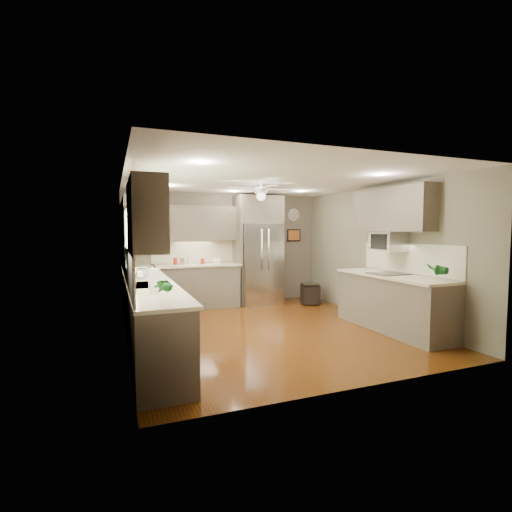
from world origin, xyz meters
TOP-DOWN VIEW (x-y plane):
  - floor at (0.00, 0.00)m, footprint 5.00×5.00m
  - ceiling at (0.00, 0.00)m, footprint 5.00×5.00m
  - wall_back at (0.00, 2.50)m, footprint 4.50×0.00m
  - wall_front at (0.00, -2.50)m, footprint 4.50×0.00m
  - wall_left at (-2.25, 0.00)m, footprint 0.00×5.00m
  - wall_right at (2.25, 0.00)m, footprint 0.00×5.00m
  - canister_a at (-1.18, 2.22)m, footprint 0.11×0.11m
  - canister_b at (-1.04, 2.23)m, footprint 0.10×0.10m
  - canister_c at (-0.88, 2.24)m, footprint 0.13×0.13m
  - canister_d at (-0.60, 2.18)m, footprint 0.09×0.09m
  - soap_bottle at (-2.06, 0.10)m, footprint 0.10×0.10m
  - potted_plant_left at (-1.94, -1.77)m, footprint 0.18×0.14m
  - potted_plant_right at (1.90, -1.69)m, footprint 0.22×0.19m
  - bowl at (-0.26, 2.23)m, footprint 0.22×0.22m
  - left_run at (-1.95, 0.15)m, footprint 0.65×4.70m
  - back_run at (-0.72, 2.20)m, footprint 1.85×0.65m
  - uppers at (-0.74, 0.71)m, footprint 4.50×4.70m
  - window at (-2.22, -0.50)m, footprint 0.05×1.12m
  - sink at (-1.93, -0.50)m, footprint 0.50×0.70m
  - refrigerator at (0.70, 2.16)m, footprint 1.06×0.75m
  - right_run at (1.93, -0.80)m, footprint 0.70×2.20m
  - microwave at (2.03, -0.55)m, footprint 0.43×0.55m
  - ceiling_fan at (-0.00, 0.30)m, footprint 1.18×1.18m
  - recessed_lights at (-0.04, 0.40)m, footprint 2.84×3.14m
  - wall_clock at (1.75, 2.48)m, footprint 0.30×0.03m
  - framed_print at (1.75, 2.48)m, footprint 0.36×0.03m
  - stool at (1.72, 1.59)m, footprint 0.44×0.44m
  - paper_towel at (-1.98, -1.27)m, footprint 0.13×0.13m

SIDE VIEW (x-z plane):
  - floor at x=0.00m, z-range 0.00..0.00m
  - stool at x=1.72m, z-range 0.01..0.47m
  - left_run at x=-1.95m, z-range -0.24..1.21m
  - back_run at x=-0.72m, z-range -0.24..1.21m
  - right_run at x=1.93m, z-range -0.24..1.21m
  - sink at x=-1.93m, z-range 0.75..1.07m
  - bowl at x=-0.26m, z-range 0.94..0.99m
  - canister_d at x=-0.60m, z-range 0.93..1.07m
  - canister_b at x=-1.04m, z-range 0.94..1.08m
  - canister_a at x=-1.18m, z-range 0.95..1.09m
  - soap_bottle at x=-2.06m, z-range 0.94..1.11m
  - canister_c at x=-0.88m, z-range 0.94..1.12m
  - paper_towel at x=-1.98m, z-range 0.92..1.24m
  - potted_plant_left at x=-1.94m, z-range 0.94..1.24m
  - potted_plant_right at x=1.90m, z-range 0.94..1.28m
  - refrigerator at x=0.70m, z-range -0.04..2.41m
  - wall_back at x=0.00m, z-range -1.00..3.50m
  - wall_front at x=0.00m, z-range -1.00..3.50m
  - wall_left at x=-2.25m, z-range -1.25..3.75m
  - wall_right at x=2.25m, z-range -1.25..3.75m
  - microwave at x=2.03m, z-range 1.31..1.65m
  - framed_print at x=1.75m, z-range 1.40..1.70m
  - window at x=-2.22m, z-range 1.09..2.01m
  - uppers at x=-0.74m, z-range 1.39..2.35m
  - wall_clock at x=1.75m, z-range 1.90..2.20m
  - ceiling_fan at x=0.00m, z-range 2.17..2.49m
  - recessed_lights at x=-0.04m, z-range 2.49..2.50m
  - ceiling at x=0.00m, z-range 2.50..2.50m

